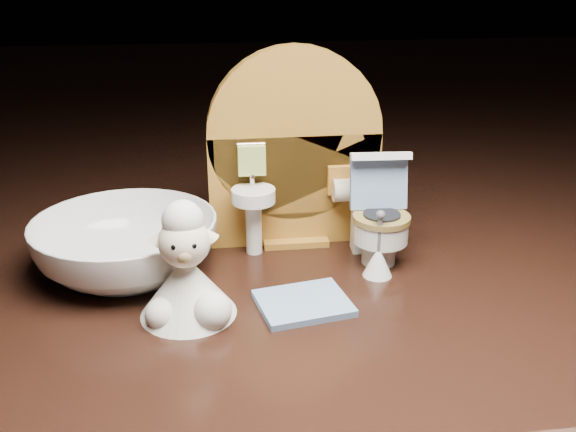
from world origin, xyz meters
The scene contains 6 objects.
backdrop_panel centered at (0.00, 0.06, 0.07)m, with size 0.13×0.05×0.15m.
toy_toilet centered at (0.06, 0.03, 0.03)m, with size 0.04×0.05×0.08m.
bath_mat centered at (-0.01, -0.04, 0.00)m, with size 0.06×0.05×0.00m, color #6F8FB8.
toilet_brush centered at (0.05, 0.00, 0.01)m, with size 0.02×0.02×0.05m.
plush_lamb centered at (-0.08, -0.04, 0.03)m, with size 0.06×0.06×0.08m.
ceramic_bowl centered at (-0.12, 0.03, 0.02)m, with size 0.13×0.13×0.04m, color white.
Camera 1 is at (-0.06, -0.39, 0.21)m, focal length 40.00 mm.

